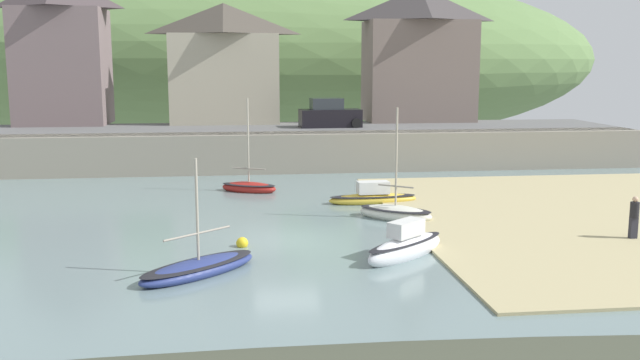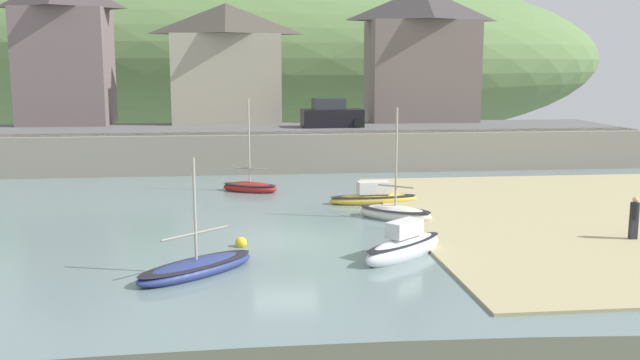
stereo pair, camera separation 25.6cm
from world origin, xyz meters
The scene contains 15 objects.
ground centered at (1.40, -9.56, 0.16)m, with size 48.00×41.00×0.61m.
quay_seawall centered at (0.00, 17.50, 1.36)m, with size 48.00×9.40×2.40m.
hillside_backdrop centered at (-0.28, 55.20, 7.05)m, with size 80.00×44.00×20.13m.
waterfront_building_left centered at (-13.84, 25.20, 7.68)m, with size 6.34×5.06×10.35m.
waterfront_building_centre centered at (-2.61, 25.20, 6.71)m, with size 7.89×4.95×8.46m.
waterfront_building_right centered at (11.66, 25.20, 7.35)m, with size 8.10×4.90×9.72m.
church_with_spire centered at (12.48, 29.20, 10.54)m, with size 3.00×3.00×15.80m.
sailboat_white_hull centered at (3.94, -3.03, 0.38)m, with size 3.67×3.31×1.53m.
fishing_boat_green centered at (-3.13, -4.18, 0.21)m, with size 4.24×3.95×3.89m.
dinghy_open_wooden centered at (-1.25, 10.32, 0.24)m, with size 3.24×2.35×5.03m.
sailboat_blue_trim centered at (4.96, 3.03, 0.26)m, with size 3.50×3.08×4.99m.
motorboat_with_cabin centered at (4.64, 6.51, 0.29)m, with size 4.37×1.30×1.20m.
parked_car_near_slipway centered at (4.40, 20.70, 3.20)m, with size 4.20×1.95×1.95m.
person_on_slipway centered at (13.07, -1.81, 0.98)m, with size 0.34×0.34×1.62m.
mooring_buoy centered at (-1.71, -0.92, 0.13)m, with size 0.45×0.45×0.45m.
Camera 1 is at (-1.83, -26.17, 6.70)m, focal length 39.37 mm.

